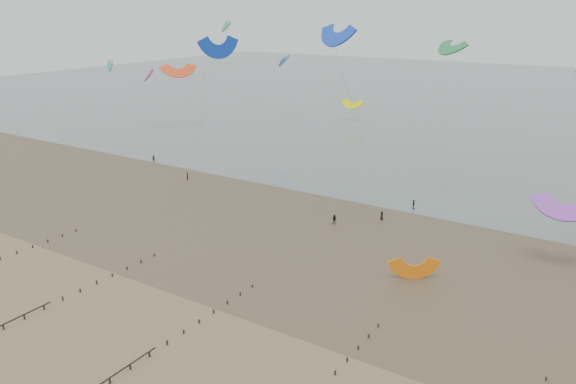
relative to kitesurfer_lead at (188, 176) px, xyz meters
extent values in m
plane|color=brown|center=(36.17, -43.57, -0.89)|extent=(500.00, 500.00, 0.00)
plane|color=#475654|center=(36.17, 156.43, -0.86)|extent=(500.00, 500.00, 0.00)
plane|color=#473A28|center=(36.17, -8.57, -0.87)|extent=(500.00, 500.00, 0.00)
ellipsoid|color=slate|center=(18.17, -21.57, -0.88)|extent=(23.60, 14.36, 0.01)
ellipsoid|color=slate|center=(48.17, -5.57, -0.88)|extent=(33.64, 18.32, 0.01)
ellipsoid|color=slate|center=(-3.83, -3.57, -0.88)|extent=(26.95, 14.22, 0.01)
cube|color=black|center=(4.17, -44.73, -0.64)|extent=(0.16, 0.16, 0.59)
cube|color=black|center=(4.17, -42.10, -0.66)|extent=(0.16, 0.16, 0.57)
cube|color=black|center=(4.17, -39.47, -0.67)|extent=(0.16, 0.16, 0.54)
cube|color=black|center=(4.17, -36.84, -0.69)|extent=(0.16, 0.16, 0.51)
cube|color=black|center=(4.17, -34.20, -0.70)|extent=(0.16, 0.16, 0.48)
cube|color=black|center=(4.17, -31.57, -0.71)|extent=(0.16, 0.16, 0.45)
cube|color=black|center=(22.17, -55.26, -0.58)|extent=(0.16, 0.16, 0.71)
cube|color=black|center=(22.17, -52.62, -0.60)|extent=(0.16, 0.16, 0.68)
cube|color=black|center=(22.17, -49.99, -0.61)|extent=(0.16, 0.16, 0.65)
cube|color=black|center=(22.17, -47.36, -0.63)|extent=(0.16, 0.16, 0.62)
cube|color=black|center=(22.17, -44.73, -0.64)|extent=(0.16, 0.16, 0.59)
cube|color=black|center=(22.17, -42.10, -0.66)|extent=(0.16, 0.16, 0.57)
cube|color=black|center=(22.17, -39.47, -0.67)|extent=(0.16, 0.16, 0.54)
cube|color=black|center=(22.17, -36.84, -0.69)|extent=(0.16, 0.16, 0.51)
cube|color=black|center=(22.17, -34.20, -0.70)|extent=(0.16, 0.16, 0.48)
cube|color=black|center=(22.17, -31.57, -0.71)|extent=(0.16, 0.16, 0.45)
cube|color=black|center=(40.17, -55.26, -0.58)|extent=(0.16, 0.16, 0.71)
cube|color=black|center=(40.17, -52.62, -0.60)|extent=(0.16, 0.16, 0.68)
cube|color=black|center=(40.17, -49.99, -0.61)|extent=(0.16, 0.16, 0.65)
cube|color=black|center=(40.17, -47.36, -0.63)|extent=(0.16, 0.16, 0.62)
cube|color=black|center=(40.17, -44.73, -0.64)|extent=(0.16, 0.16, 0.59)
cube|color=black|center=(40.17, -42.10, -0.66)|extent=(0.16, 0.16, 0.57)
cube|color=black|center=(40.17, -39.47, -0.67)|extent=(0.16, 0.16, 0.54)
cube|color=black|center=(40.17, -36.84, -0.69)|extent=(0.16, 0.16, 0.51)
cube|color=black|center=(40.17, -34.20, -0.70)|extent=(0.16, 0.16, 0.48)
cube|color=black|center=(40.17, -31.57, -0.71)|extent=(0.16, 0.16, 0.45)
cube|color=black|center=(58.17, -42.10, -0.66)|extent=(0.16, 0.16, 0.57)
cube|color=black|center=(58.17, -39.47, -0.67)|extent=(0.16, 0.16, 0.54)
cube|color=black|center=(58.17, -36.84, -0.69)|extent=(0.16, 0.16, 0.51)
cube|color=black|center=(58.17, -34.20, -0.70)|extent=(0.16, 0.16, 0.48)
cube|color=black|center=(58.17, -31.57, -0.71)|extent=(0.16, 0.16, 0.45)
cube|color=black|center=(76.17, -31.57, -0.71)|extent=(0.16, 0.16, 0.45)
imported|color=black|center=(0.00, 0.00, 0.00)|extent=(0.77, 0.74, 1.78)
imported|color=black|center=(-17.17, 6.93, -0.05)|extent=(0.72, 0.71, 1.67)
imported|color=black|center=(38.56, -5.67, -0.02)|extent=(1.04, 0.93, 1.75)
imported|color=black|center=(44.42, 0.71, -0.13)|extent=(0.80, 0.89, 1.52)
imported|color=black|center=(47.09, 8.96, 0.00)|extent=(0.69, 1.12, 1.79)
camera|label=1|loc=(79.99, -84.88, 34.24)|focal=35.00mm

